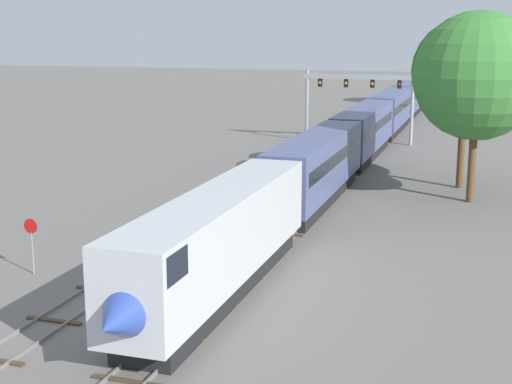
{
  "coord_description": "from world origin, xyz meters",
  "views": [
    {
      "loc": [
        13.54,
        -27.24,
        12.02
      ],
      "look_at": [
        1.0,
        12.0,
        3.0
      ],
      "focal_mm": 51.73,
      "sensor_mm": 36.0,
      "label": 1
    }
  ],
  "objects_px": {
    "stop_sign": "(31,238)",
    "signal_gantry": "(359,91)",
    "passenger_train": "(364,131)",
    "trackside_tree_mid": "(466,72)",
    "trackside_tree_left": "(478,76)"
  },
  "relations": [
    {
      "from": "signal_gantry",
      "to": "trackside_tree_mid",
      "type": "bearing_deg",
      "value": -60.82
    },
    {
      "from": "stop_sign",
      "to": "trackside_tree_left",
      "type": "xyz_separation_m",
      "value": [
        20.48,
        23.43,
        7.08
      ]
    },
    {
      "from": "passenger_train",
      "to": "trackside_tree_mid",
      "type": "xyz_separation_m",
      "value": [
        9.53,
        -11.79,
        6.38
      ]
    },
    {
      "from": "trackside_tree_left",
      "to": "stop_sign",
      "type": "bearing_deg",
      "value": -131.16
    },
    {
      "from": "passenger_train",
      "to": "signal_gantry",
      "type": "height_order",
      "value": "signal_gantry"
    },
    {
      "from": "stop_sign",
      "to": "trackside_tree_mid",
      "type": "distance_m",
      "value": 35.08
    },
    {
      "from": "trackside_tree_left",
      "to": "signal_gantry",
      "type": "bearing_deg",
      "value": 116.16
    },
    {
      "from": "signal_gantry",
      "to": "trackside_tree_left",
      "type": "bearing_deg",
      "value": -63.84
    },
    {
      "from": "stop_sign",
      "to": "passenger_train",
      "type": "bearing_deg",
      "value": 75.98
    },
    {
      "from": "trackside_tree_left",
      "to": "passenger_train",
      "type": "bearing_deg",
      "value": 122.24
    },
    {
      "from": "stop_sign",
      "to": "signal_gantry",
      "type": "bearing_deg",
      "value": 81.08
    },
    {
      "from": "passenger_train",
      "to": "stop_sign",
      "type": "bearing_deg",
      "value": -104.02
    },
    {
      "from": "trackside_tree_mid",
      "to": "passenger_train",
      "type": "bearing_deg",
      "value": 128.94
    },
    {
      "from": "passenger_train",
      "to": "trackside_tree_mid",
      "type": "distance_m",
      "value": 16.45
    },
    {
      "from": "trackside_tree_left",
      "to": "trackside_tree_mid",
      "type": "distance_m",
      "value": 4.92
    }
  ]
}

